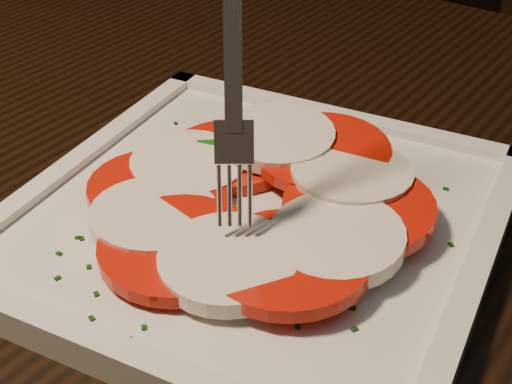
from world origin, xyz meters
TOP-DOWN VIEW (x-y plane):
  - table at (-0.04, -0.01)m, footprint 1.29×0.94m
  - plate at (-0.09, -0.07)m, footprint 0.30×0.30m
  - caprese_salad at (-0.09, -0.07)m, footprint 0.23×0.23m
  - fork at (-0.10, -0.08)m, footprint 0.06×0.07m

SIDE VIEW (x-z plane):
  - table at x=-0.04m, z-range 0.28..1.03m
  - plate at x=-0.09m, z-range 0.75..0.76m
  - caprese_salad at x=-0.09m, z-range 0.76..0.79m
  - fork at x=-0.10m, z-range 0.79..0.97m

